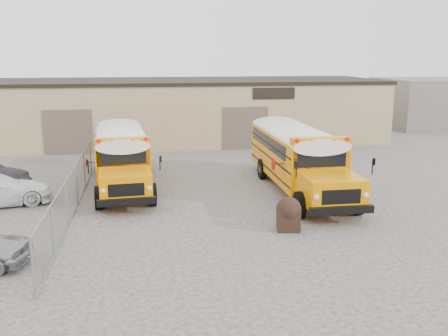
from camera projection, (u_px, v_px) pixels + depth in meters
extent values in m
plane|color=#363432|center=(221.00, 219.00, 20.21)|extent=(120.00, 120.00, 0.00)
cube|color=tan|center=(183.00, 111.00, 38.98)|extent=(30.00, 10.00, 4.50)
cube|color=black|center=(182.00, 81.00, 38.47)|extent=(30.20, 10.20, 0.25)
cube|color=black|center=(274.00, 93.00, 34.69)|extent=(3.00, 0.08, 0.80)
cube|color=brown|center=(68.00, 132.00, 33.09)|extent=(3.20, 0.08, 3.00)
cube|color=brown|center=(245.00, 128.00, 34.92)|extent=(3.20, 0.08, 3.00)
cylinder|color=gray|center=(33.00, 270.00, 13.31)|extent=(0.07, 0.07, 1.80)
cylinder|color=gray|center=(53.00, 231.00, 16.21)|extent=(0.07, 0.07, 1.80)
cylinder|color=gray|center=(66.00, 205.00, 19.10)|extent=(0.07, 0.07, 1.80)
cylinder|color=gray|center=(76.00, 185.00, 21.99)|extent=(0.07, 0.07, 1.80)
cylinder|color=gray|center=(84.00, 170.00, 24.88)|extent=(0.07, 0.07, 1.80)
cylinder|color=gray|center=(90.00, 158.00, 27.77)|extent=(0.07, 0.07, 1.80)
cylinder|color=gray|center=(95.00, 148.00, 30.66)|extent=(0.07, 0.07, 1.80)
cylinder|color=gray|center=(75.00, 166.00, 21.79)|extent=(0.05, 18.00, 0.05)
cylinder|color=gray|center=(78.00, 204.00, 22.17)|extent=(0.05, 18.00, 0.05)
cube|color=gray|center=(76.00, 185.00, 21.99)|extent=(0.02, 18.00, 1.70)
cube|color=gray|center=(436.00, 102.00, 46.50)|extent=(10.00, 8.00, 4.40)
cube|color=orange|center=(118.00, 136.00, 31.54)|extent=(3.01, 7.65, 2.02)
cube|color=orange|center=(121.00, 157.00, 27.05)|extent=(2.32, 2.32, 1.13)
cube|color=black|center=(119.00, 136.00, 27.88)|extent=(2.02, 0.21, 0.74)
cube|color=white|center=(117.00, 117.00, 31.29)|extent=(3.02, 7.73, 0.39)
cube|color=orange|center=(119.00, 124.00, 27.96)|extent=(2.44, 0.67, 0.35)
sphere|color=#E50705|center=(100.00, 123.00, 27.49)|extent=(0.20, 0.20, 0.20)
sphere|color=#E50705|center=(138.00, 122.00, 27.95)|extent=(0.20, 0.20, 0.20)
sphere|color=orange|center=(110.00, 123.00, 27.61)|extent=(0.20, 0.20, 0.20)
sphere|color=orange|center=(127.00, 122.00, 27.82)|extent=(0.20, 0.20, 0.20)
cube|color=black|center=(122.00, 170.00, 26.05)|extent=(2.42, 0.39, 0.28)
cube|color=black|center=(117.00, 140.00, 35.35)|extent=(2.42, 0.37, 0.28)
cube|color=black|center=(118.00, 137.00, 31.56)|extent=(3.04, 7.50, 0.06)
cube|color=black|center=(118.00, 126.00, 31.70)|extent=(2.95, 6.47, 0.61)
cylinder|color=black|center=(99.00, 168.00, 27.02)|extent=(0.35, 1.04, 1.02)
cylinder|color=black|center=(143.00, 166.00, 27.54)|extent=(0.35, 1.04, 1.02)
cylinder|color=black|center=(100.00, 148.00, 32.93)|extent=(0.35, 1.04, 1.02)
cylinder|color=black|center=(136.00, 147.00, 33.45)|extent=(0.35, 1.04, 1.02)
cylinder|color=#BF0505|center=(90.00, 141.00, 28.71)|extent=(0.07, 0.55, 0.55)
cube|color=orange|center=(265.00, 135.00, 31.22)|extent=(2.64, 8.00, 2.16)
cube|color=orange|center=(287.00, 159.00, 26.35)|extent=(2.32, 2.32, 1.21)
cube|color=black|center=(282.00, 135.00, 27.25)|extent=(2.16, 0.06, 0.79)
cube|color=white|center=(265.00, 115.00, 30.95)|extent=(2.64, 8.09, 0.42)
cube|color=orange|center=(281.00, 122.00, 27.34)|extent=(2.58, 0.53, 0.38)
sphere|color=#E50705|center=(262.00, 121.00, 26.91)|extent=(0.21, 0.21, 0.21)
sphere|color=#E50705|center=(302.00, 120.00, 27.25)|extent=(0.21, 0.21, 0.21)
sphere|color=orange|center=(273.00, 121.00, 27.00)|extent=(0.21, 0.21, 0.21)
sphere|color=orange|center=(291.00, 121.00, 27.15)|extent=(0.21, 0.21, 0.21)
cube|color=black|center=(294.00, 173.00, 25.26)|extent=(2.58, 0.23, 0.29)
cube|color=black|center=(251.00, 139.00, 35.35)|extent=(2.58, 0.21, 0.29)
cube|color=black|center=(265.00, 136.00, 31.24)|extent=(2.68, 7.84, 0.06)
cube|color=black|center=(264.00, 125.00, 31.39)|extent=(2.67, 6.74, 0.65)
cylinder|color=black|center=(264.00, 170.00, 26.41)|extent=(0.30, 1.10, 1.09)
cylinder|color=black|center=(309.00, 169.00, 26.79)|extent=(0.30, 1.10, 1.09)
cylinder|color=black|center=(240.00, 148.00, 32.81)|extent=(0.30, 1.10, 1.09)
cylinder|color=black|center=(277.00, 147.00, 33.19)|extent=(0.30, 1.10, 1.09)
cylinder|color=#BF0505|center=(245.00, 141.00, 28.28)|extent=(0.03, 0.59, 0.59)
cube|color=black|center=(288.00, 219.00, 18.87)|extent=(0.99, 0.92, 0.86)
sphere|color=black|center=(289.00, 209.00, 18.78)|extent=(0.95, 0.95, 0.95)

